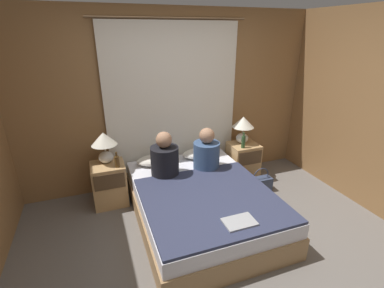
{
  "coord_description": "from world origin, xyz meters",
  "views": [
    {
      "loc": [
        -1.1,
        -2.0,
        2.19
      ],
      "look_at": [
        0.0,
        0.99,
        0.89
      ],
      "focal_mm": 26.0,
      "sensor_mm": 36.0,
      "label": 1
    }
  ],
  "objects": [
    {
      "name": "curtain_panel",
      "position": [
        0.0,
        1.76,
        1.17
      ],
      "size": [
        2.12,
        0.02,
        2.36
      ],
      "color": "white",
      "rests_on": "ground_plane"
    },
    {
      "name": "person_right_in_bed",
      "position": [
        0.26,
        1.14,
        0.67
      ],
      "size": [
        0.35,
        0.35,
        0.58
      ],
      "color": "#38517A",
      "rests_on": "bed"
    },
    {
      "name": "wall_back",
      "position": [
        0.0,
        1.82,
        1.25
      ],
      "size": [
        4.4,
        0.06,
        2.5
      ],
      "color": "olive",
      "rests_on": "ground_plane"
    },
    {
      "name": "blanket_on_bed",
      "position": [
        0.0,
        0.39,
        0.46
      ],
      "size": [
        1.46,
        1.42,
        0.03
      ],
      "color": "#2D334C",
      "rests_on": "bed"
    },
    {
      "name": "laptop_on_bed",
      "position": [
        0.09,
        -0.09,
        0.48
      ],
      "size": [
        0.31,
        0.21,
        0.02
      ],
      "color": "#9EA0A5",
      "rests_on": "blanket_on_bed"
    },
    {
      "name": "nightstand_left",
      "position": [
        -1.02,
        1.43,
        0.29
      ],
      "size": [
        0.43,
        0.41,
        0.58
      ],
      "color": "tan",
      "rests_on": "ground_plane"
    },
    {
      "name": "lamp_left",
      "position": [
        -1.02,
        1.5,
        0.85
      ],
      "size": [
        0.33,
        0.33,
        0.42
      ],
      "color": "silver",
      "rests_on": "nightstand_left"
    },
    {
      "name": "beer_bottle_on_left_stand",
      "position": [
        -0.89,
        1.32,
        0.66
      ],
      "size": [
        0.06,
        0.06,
        0.21
      ],
      "color": "#513819",
      "rests_on": "nightstand_left"
    },
    {
      "name": "nightstand_right",
      "position": [
        1.02,
        1.43,
        0.29
      ],
      "size": [
        0.43,
        0.41,
        0.58
      ],
      "color": "tan",
      "rests_on": "ground_plane"
    },
    {
      "name": "beer_bottle_on_right_stand",
      "position": [
        0.93,
        1.32,
        0.67
      ],
      "size": [
        0.06,
        0.06,
        0.24
      ],
      "color": "#2D4C28",
      "rests_on": "nightstand_right"
    },
    {
      "name": "ground_plane",
      "position": [
        0.0,
        0.0,
        0.0
      ],
      "size": [
        16.0,
        16.0,
        0.0
      ],
      "primitive_type": "plane",
      "color": "#66605B"
    },
    {
      "name": "bed",
      "position": [
        0.0,
        0.68,
        0.22
      ],
      "size": [
        1.52,
        2.05,
        0.44
      ],
      "color": "#99754C",
      "rests_on": "ground_plane"
    },
    {
      "name": "lamp_right",
      "position": [
        1.02,
        1.5,
        0.85
      ],
      "size": [
        0.33,
        0.33,
        0.42
      ],
      "color": "silver",
      "rests_on": "nightstand_right"
    },
    {
      "name": "person_left_in_bed",
      "position": [
        -0.32,
        1.14,
        0.68
      ],
      "size": [
        0.36,
        0.36,
        0.6
      ],
      "color": "black",
      "rests_on": "bed"
    },
    {
      "name": "pillow_right",
      "position": [
        0.33,
        1.51,
        0.5
      ],
      "size": [
        0.58,
        0.32,
        0.12
      ],
      "color": "silver",
      "rests_on": "bed"
    },
    {
      "name": "pillow_left",
      "position": [
        -0.33,
        1.51,
        0.5
      ],
      "size": [
        0.58,
        0.32,
        0.12
      ],
      "color": "silver",
      "rests_on": "bed"
    },
    {
      "name": "handbag_on_floor",
      "position": [
        1.06,
        0.98,
        0.12
      ],
      "size": [
        0.34,
        0.15,
        0.37
      ],
      "color": "#333D56",
      "rests_on": "ground_plane"
    }
  ]
}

